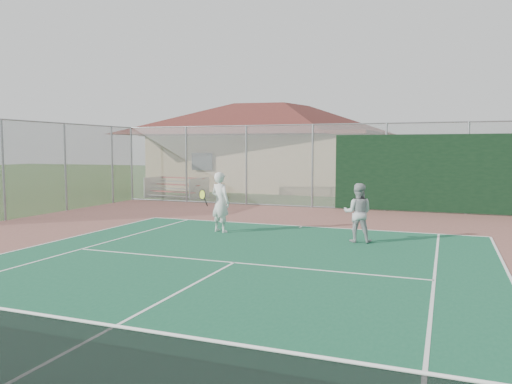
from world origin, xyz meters
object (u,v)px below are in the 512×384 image
at_px(player_white_front, 220,203).
at_px(player_grey_back, 358,213).
at_px(bleachers, 176,187).
at_px(clubhouse, 272,138).

relative_size(player_white_front, player_grey_back, 1.14).
distance_m(player_white_front, player_grey_back, 4.09).
distance_m(bleachers, player_white_front, 11.18).
relative_size(bleachers, player_white_front, 1.62).
xyz_separation_m(player_white_front, player_grey_back, (4.09, -0.13, -0.11)).
bearing_deg(clubhouse, player_grey_back, -61.16).
relative_size(clubhouse, bleachers, 5.15).
distance_m(clubhouse, player_white_front, 17.34).
bearing_deg(player_white_front, player_grey_back, -162.56).
bearing_deg(player_white_front, bleachers, -34.06).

